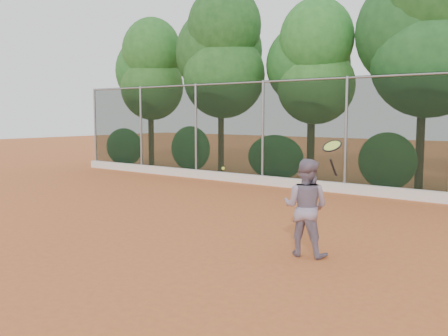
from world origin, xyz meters
The scene contains 7 objects.
ground centered at (0.00, 0.00, 0.00)m, with size 80.00×80.00×0.00m, color #C3602E.
concrete_curb centered at (0.00, 6.82, 0.15)m, with size 24.00×0.20×0.30m, color silver.
tennis_player centered at (2.38, 0.16, 0.82)m, with size 0.79×0.62×1.63m, color gray.
chainlink_fence centered at (0.00, 7.00, 1.86)m, with size 24.09×0.09×3.50m.
foliage_backdrop centered at (-0.55, 8.98, 4.40)m, with size 23.70×3.63×7.55m.
tennis_racket centered at (2.85, 0.13, 1.83)m, with size 0.35×0.33×0.59m.
tennis_ball_in_flight centered at (0.32, 0.57, 1.30)m, with size 0.07×0.07×0.07m.
Camera 1 is at (6.34, -7.15, 2.36)m, focal length 40.00 mm.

